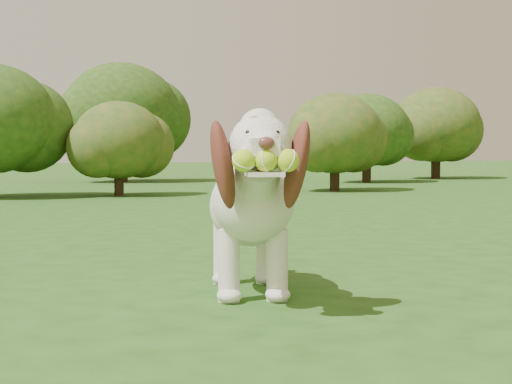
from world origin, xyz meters
name	(u,v)px	position (x,y,z in m)	size (l,w,h in m)	color
ground	(268,280)	(0.00, 0.00, 0.00)	(80.00, 80.00, 0.00)	#234714
dog	(250,199)	(-0.23, -0.38, 0.43)	(0.62, 1.24, 0.81)	silver
shrub_h	(436,125)	(8.92, 12.14, 1.26)	(2.06, 2.06, 2.14)	#382314
shrub_i	(121,112)	(1.64, 12.75, 1.47)	(2.40, 2.40, 2.49)	#382314
shrub_d	(335,134)	(4.17, 7.81, 0.93)	(1.53, 1.53, 1.58)	#382314
shrub_c	(119,140)	(0.65, 7.64, 0.80)	(1.32, 1.32, 1.37)	#382314
shrub_f	(367,130)	(6.33, 10.73, 1.08)	(1.77, 1.77, 1.83)	#382314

